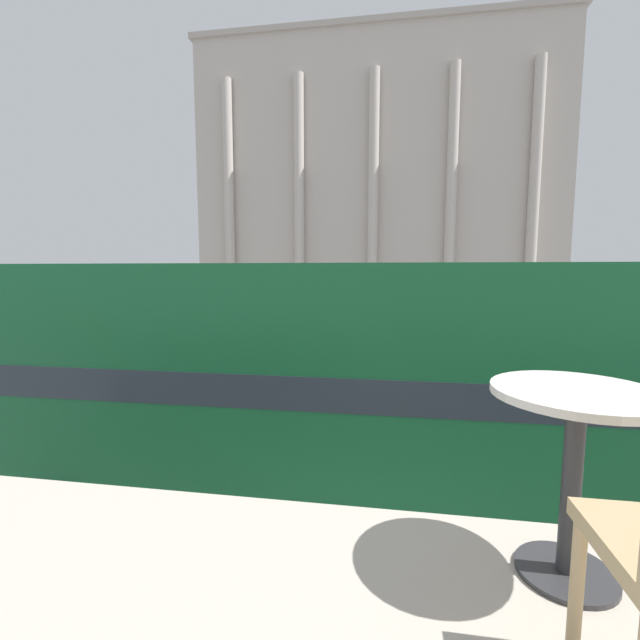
{
  "coord_description": "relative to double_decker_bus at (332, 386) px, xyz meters",
  "views": [
    {
      "loc": [
        0.05,
        -2.0,
        4.16
      ],
      "look_at": [
        -2.82,
        15.77,
        2.12
      ],
      "focal_mm": 24.0,
      "sensor_mm": 36.0,
      "label": 1
    }
  ],
  "objects": [
    {
      "name": "pedestrian_grey",
      "position": [
        -2.19,
        26.11,
        -1.43
      ],
      "size": [
        0.32,
        0.32,
        1.67
      ],
      "rotation": [
        0.0,
        0.0,
        1.45
      ],
      "color": "#282B33",
      "rests_on": "ground_plane"
    },
    {
      "name": "cafe_dining_table",
      "position": [
        1.53,
        -4.77,
        1.15
      ],
      "size": [
        0.6,
        0.6,
        0.73
      ],
      "color": "#2D2D30",
      "rests_on": "cafe_floor_slab"
    },
    {
      "name": "car_navy",
      "position": [
        -1.19,
        18.24,
        -1.69
      ],
      "size": [
        4.2,
        1.93,
        1.35
      ],
      "rotation": [
        0.0,
        0.0,
        1.16
      ],
      "color": "black",
      "rests_on": "ground_plane"
    },
    {
      "name": "plaza_building_left",
      "position": [
        -0.69,
        39.64,
        10.55
      ],
      "size": [
        34.04,
        14.42,
        25.88
      ],
      "color": "#BCB2A8",
      "rests_on": "ground_plane"
    },
    {
      "name": "traffic_light_mid",
      "position": [
        7.18,
        14.53,
        0.12
      ],
      "size": [
        0.42,
        0.24,
        3.84
      ],
      "color": "black",
      "rests_on": "ground_plane"
    },
    {
      "name": "pedestrian_red",
      "position": [
        -7.76,
        9.55,
        -1.47
      ],
      "size": [
        0.32,
        0.32,
        1.61
      ],
      "rotation": [
        0.0,
        0.0,
        3.73
      ],
      "color": "#282B33",
      "rests_on": "ground_plane"
    },
    {
      "name": "double_decker_bus",
      "position": [
        0.0,
        0.0,
        0.0
      ],
      "size": [
        10.53,
        2.75,
        4.27
      ],
      "rotation": [
        0.0,
        0.0,
        0.13
      ],
      "color": "black",
      "rests_on": "ground_plane"
    },
    {
      "name": "traffic_light_far",
      "position": [
        0.4,
        20.2,
        0.31
      ],
      "size": [
        0.42,
        0.24,
        4.15
      ],
      "color": "black",
      "rests_on": "ground_plane"
    }
  ]
}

